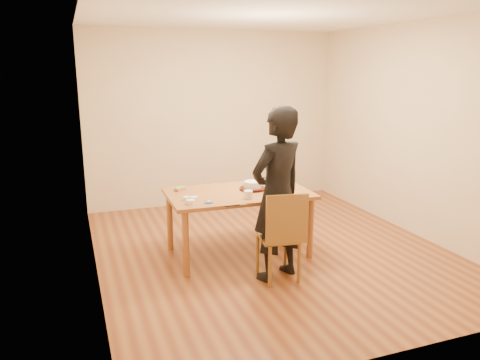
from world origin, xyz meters
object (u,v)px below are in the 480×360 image
object	(u,v)px
cake_plate	(253,189)
person	(277,195)
cake	(253,185)
dining_table	(238,193)
dining_chair	(278,237)

from	to	relation	value
cake_plate	person	size ratio (longest dim) A/B	0.17
cake	dining_table	bearing A→B (deg)	-168.91
dining_table	cake_plate	distance (m)	0.19
dining_chair	cake	xyz separation A→B (m)	(0.04, 0.81, 0.36)
dining_table	cake	xyz separation A→B (m)	(0.19, 0.04, 0.08)
dining_chair	cake	bearing A→B (deg)	96.36
cake_plate	dining_table	bearing A→B (deg)	-168.91
cake_plate	cake	size ratio (longest dim) A/B	1.52
cake_plate	cake	world-z (taller)	cake
dining_table	dining_chair	size ratio (longest dim) A/B	4.30
dining_chair	cake_plate	distance (m)	0.87
dining_table	cake_plate	xyz separation A→B (m)	(0.19, 0.04, 0.03)
dining_table	dining_chair	distance (m)	0.84
cake	cake_plate	bearing A→B (deg)	0.00
dining_chair	person	bearing A→B (deg)	99.00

